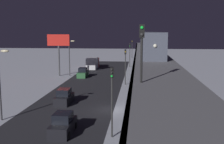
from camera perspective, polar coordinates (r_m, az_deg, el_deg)
The scene contains 16 objects.
ground_plane at distance 34.11m, azimuth -0.43°, elevation -7.83°, with size 240.00×240.00×0.00m, color silver.
avenue_asphalt at distance 34.96m, azimuth -8.70°, elevation -7.52°, with size 11.00×109.66×0.01m, color #28282D.
elevated_railway at distance 32.91m, azimuth 8.61°, elevation 0.74°, with size 5.00×109.66×6.01m.
subway_train at distance 60.14m, azimuth 7.36°, elevation 6.67°, with size 2.94×55.47×3.40m.
rail_signal at distance 18.97m, azimuth 6.16°, elevation 5.92°, with size 0.36×0.41×4.00m.
sedan_black at distance 26.88m, azimuth -10.09°, elevation -10.73°, with size 1.91×4.26×1.97m.
sedan_green at distance 58.31m, azimuth -6.05°, elevation -0.26°, with size 1.80×4.06×1.97m.
sedan_black_2 at distance 37.51m, azimuth -9.85°, elevation -5.19°, with size 1.80×4.28×1.97m.
delivery_van at distance 71.96m, azimuth -3.99°, elevation 1.85°, with size 2.40×7.40×2.80m.
traffic_light_near at distance 24.53m, azimuth -0.01°, elevation -4.17°, with size 0.32×0.44×6.40m.
traffic_light_mid at distance 49.26m, azimuth 2.78°, elevation 2.17°, with size 0.32×0.44×6.40m.
traffic_light_far at distance 74.22m, azimuth 3.71°, elevation 4.26°, with size 0.32×0.44×6.40m.
traffic_light_distant at distance 99.24m, azimuth 4.17°, elevation 5.30°, with size 0.32×0.44×6.40m.
commercial_billboard at distance 60.00m, azimuth -11.00°, elevation 5.66°, with size 4.80×0.36×8.90m.
street_lamp_near at distance 31.49m, azimuth -21.94°, elevation -0.83°, with size 1.35×0.44×7.65m.
street_lamp_far at distance 59.55m, azimuth -8.61°, elevation 3.76°, with size 1.35×0.44×7.65m.
Camera 1 is at (-3.38, 32.57, 9.54)m, focal length 44.24 mm.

